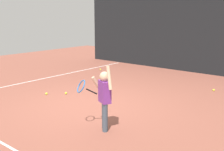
% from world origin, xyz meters
% --- Properties ---
extents(ground_plane, '(20.00, 20.00, 0.00)m').
position_xyz_m(ground_plane, '(0.00, 0.00, 0.00)').
color(ground_plane, brown).
extents(court_line_sideline, '(0.05, 9.00, 0.00)m').
position_xyz_m(court_line_sideline, '(-3.36, 1.00, 0.00)').
color(court_line_sideline, white).
rests_on(court_line_sideline, ground).
extents(back_fence_windscreen, '(10.18, 0.08, 3.04)m').
position_xyz_m(back_fence_windscreen, '(0.00, 5.71, 1.52)').
color(back_fence_windscreen, black).
rests_on(back_fence_windscreen, ground).
extents(fence_post_0, '(0.09, 0.09, 3.19)m').
position_xyz_m(fence_post_0, '(-4.94, 5.77, 1.59)').
color(fence_post_0, slate).
rests_on(fence_post_0, ground).
extents(fence_post_1, '(0.09, 0.09, 3.19)m').
position_xyz_m(fence_post_1, '(0.00, 5.77, 1.59)').
color(fence_post_1, slate).
rests_on(fence_post_1, ground).
extents(tennis_player, '(0.88, 0.55, 1.35)m').
position_xyz_m(tennis_player, '(1.36, -0.92, 0.73)').
color(tennis_player, '#3F4C59').
rests_on(tennis_player, ground).
extents(tennis_ball_0, '(0.07, 0.07, 0.07)m').
position_xyz_m(tennis_ball_0, '(2.03, 3.40, 0.03)').
color(tennis_ball_0, '#CCE033').
rests_on(tennis_ball_0, ground).
extents(tennis_ball_1, '(0.07, 0.07, 0.07)m').
position_xyz_m(tennis_ball_1, '(-1.57, -0.13, 0.03)').
color(tennis_ball_1, '#CCE033').
rests_on(tennis_ball_1, ground).
extents(tennis_ball_2, '(0.07, 0.07, 0.07)m').
position_xyz_m(tennis_ball_2, '(-0.47, 1.34, 0.03)').
color(tennis_ball_2, '#CCE033').
rests_on(tennis_ball_2, ground).
extents(tennis_ball_3, '(0.07, 0.07, 0.07)m').
position_xyz_m(tennis_ball_3, '(-1.17, 0.27, 0.03)').
color(tennis_ball_3, '#CCE033').
rests_on(tennis_ball_3, ground).
extents(tennis_ball_4, '(0.07, 0.07, 0.07)m').
position_xyz_m(tennis_ball_4, '(-2.80, 3.56, 0.03)').
color(tennis_ball_4, '#CCE033').
rests_on(tennis_ball_4, ground).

